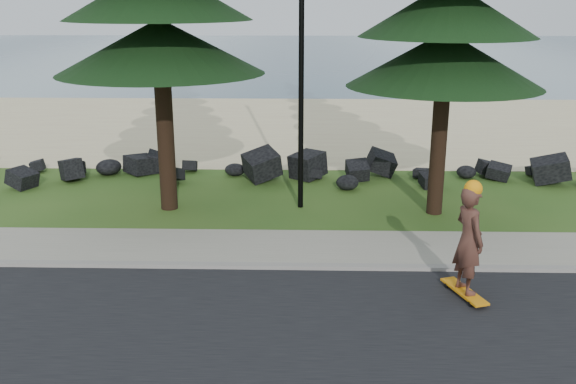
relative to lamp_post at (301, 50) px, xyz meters
The scene contains 9 objects.
ground 5.23m from the lamp_post, 90.00° to the right, with size 160.00×160.00×0.00m, color #294E18.
road 8.74m from the lamp_post, 90.00° to the right, with size 160.00×7.00×0.02m, color black.
kerb 5.79m from the lamp_post, 90.00° to the right, with size 160.00×0.20×0.10m, color gray.
sidewalk 5.08m from the lamp_post, 90.00° to the right, with size 160.00×2.00×0.08m, color gray.
beach_sand 12.03m from the lamp_post, 90.00° to the left, with size 160.00×15.00×0.01m, color #CEB589.
ocean 47.98m from the lamp_post, 90.00° to the left, with size 160.00×58.00×0.01m, color #355365.
seawall_boulders 4.78m from the lamp_post, 90.00° to the left, with size 60.00×2.40×1.10m, color black, non-canonical shape.
lamp_post is the anchor object (origin of this frame).
skateboarder 6.85m from the lamp_post, 59.55° to the right, with size 0.70×1.25×2.28m.
Camera 1 is at (0.09, -13.18, 5.45)m, focal length 40.00 mm.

